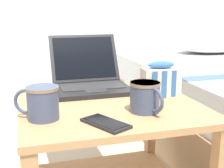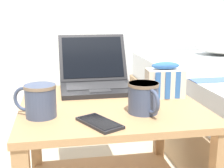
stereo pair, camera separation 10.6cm
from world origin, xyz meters
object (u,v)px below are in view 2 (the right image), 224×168
mug_front_left (144,97)px  mug_front_right (40,99)px  snack_bag (165,81)px  laptop (96,78)px  cell_phone (99,123)px

mug_front_left → mug_front_right: 0.33m
mug_front_left → snack_bag: size_ratio=0.96×
mug_front_right → snack_bag: bearing=17.9°
laptop → mug_front_right: (-0.22, -0.33, 0.01)m
mug_front_right → cell_phone: size_ratio=0.82×
snack_bag → mug_front_right: bearing=-162.1°
laptop → snack_bag: 0.30m
laptop → cell_phone: size_ratio=2.02×
snack_bag → cell_phone: snack_bag is taller
mug_front_left → snack_bag: bearing=52.3°
mug_front_left → cell_phone: bearing=-153.4°
mug_front_right → snack_bag: size_ratio=0.93×
laptop → cell_phone: 0.44m
mug_front_left → snack_bag: snack_bag is taller
laptop → snack_bag: laptop is taller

